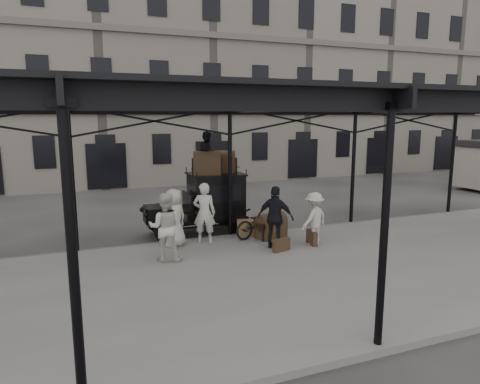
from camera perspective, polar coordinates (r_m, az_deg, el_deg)
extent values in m
plane|color=#383533|center=(13.21, 1.69, -8.47)|extent=(120.00, 120.00, 0.00)
cube|color=slate|center=(11.48, 5.65, -11.02)|extent=(28.00, 8.00, 0.15)
cylinder|color=black|center=(20.23, 26.40, 3.18)|extent=(0.14, 0.14, 4.30)
cylinder|color=black|center=(14.54, -1.33, 1.95)|extent=(0.14, 0.14, 4.30)
cylinder|color=black|center=(7.81, 18.65, -5.61)|extent=(0.14, 0.14, 4.30)
cube|color=black|center=(14.40, -1.37, 11.17)|extent=(22.00, 0.10, 0.45)
cube|color=black|center=(7.55, 19.65, 11.70)|extent=(22.00, 0.10, 0.45)
cube|color=black|center=(11.00, 5.35, 12.39)|extent=(22.50, 9.00, 0.08)
cube|color=silver|center=(11.00, 5.36, 12.75)|extent=(18.00, 7.00, 0.04)
cube|color=slate|center=(30.08, -12.19, 15.14)|extent=(64.00, 8.00, 14.00)
cylinder|color=black|center=(14.60, -9.83, -5.17)|extent=(0.80, 0.10, 0.80)
cylinder|color=black|center=(15.98, -10.86, -3.89)|extent=(0.80, 0.10, 0.80)
cylinder|color=black|center=(15.30, -0.22, -4.32)|extent=(0.80, 0.10, 0.80)
cylinder|color=black|center=(16.62, -2.01, -3.18)|extent=(0.80, 0.10, 0.80)
cube|color=black|center=(15.52, -5.85, -3.60)|extent=(3.60, 1.25, 0.12)
cube|color=black|center=(15.17, -10.79, -2.89)|extent=(0.90, 1.00, 0.55)
cube|color=black|center=(15.09, -12.55, -3.01)|extent=(0.06, 0.70, 0.55)
cube|color=black|center=(15.30, -7.86, -2.30)|extent=(0.70, 1.30, 0.10)
cube|color=black|center=(15.57, -3.24, -0.51)|extent=(1.80, 1.45, 1.55)
cube|color=black|center=(14.85, -2.37, -0.23)|extent=(1.40, 0.02, 0.60)
cube|color=black|center=(15.44, -3.27, 2.41)|extent=(1.90, 1.55, 0.06)
imported|color=beige|center=(13.83, -4.78, -2.78)|extent=(0.85, 0.72, 1.97)
imported|color=beige|center=(12.24, -9.94, -4.62)|extent=(1.14, 1.01, 1.95)
imported|color=beige|center=(13.56, -8.76, -3.41)|extent=(1.07, 0.93, 1.84)
imported|color=black|center=(13.23, 4.77, -3.40)|extent=(1.16, 1.13, 1.95)
imported|color=beige|center=(13.83, 9.85, -3.49)|extent=(1.25, 0.99, 1.69)
imported|color=black|center=(14.52, 2.62, -4.07)|extent=(2.04, 1.13, 1.01)
imported|color=black|center=(15.16, -4.44, 5.24)|extent=(0.78, 0.88, 1.51)
cube|color=olive|center=(14.88, 0.77, -4.74)|extent=(0.71, 0.62, 0.50)
cube|color=#3F281D|center=(13.94, 9.55, -6.00)|extent=(0.23, 0.61, 0.45)
cube|color=#3F281D|center=(13.12, 5.54, -7.04)|extent=(0.62, 0.30, 0.40)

